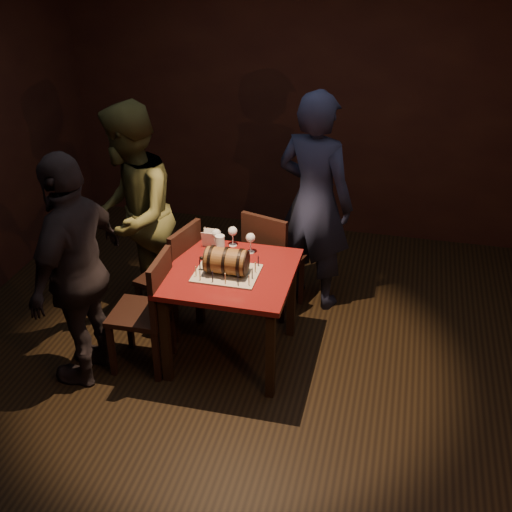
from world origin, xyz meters
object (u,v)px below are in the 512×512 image
wine_glass_left (216,234)px  chair_left_front (149,306)px  wine_glass_mid (233,232)px  person_left_front (78,271)px  person_back (314,202)px  person_left_rear (132,215)px  wine_glass_right (251,239)px  chair_left_rear (176,272)px  chair_back (270,258)px  pub_table (231,284)px  pint_of_ale (220,245)px  barrel_cake (226,261)px

wine_glass_left → chair_left_front: size_ratio=0.17×
wine_glass_mid → person_left_front: 1.19m
person_back → person_left_rear: person_back is taller
wine_glass_right → chair_left_rear: bearing=-175.1°
chair_left_rear → chair_left_front: bearing=-92.3°
wine_glass_right → person_left_front: 1.27m
wine_glass_mid → chair_left_front: chair_left_front is taller
chair_back → chair_left_rear: same height
wine_glass_mid → person_left_rear: (-0.83, 0.04, 0.03)m
pub_table → person_left_front: person_left_front is taller
chair_back → person_left_rear: person_left_rear is taller
wine_glass_right → pint_of_ale: 0.23m
wine_glass_right → chair_back: bearing=78.4°
pint_of_ale → person_left_front: size_ratio=0.09×
pint_of_ale → chair_back: bearing=56.0°
wine_glass_left → chair_left_front: (-0.34, -0.56, -0.35)m
pub_table → wine_glass_left: size_ratio=5.59×
chair_back → person_left_front: bearing=-135.4°
chair_left_rear → person_left_front: person_left_front is taller
wine_glass_left → wine_glass_mid: same height
pub_table → wine_glass_right: 0.39m
chair_left_front → wine_glass_right: bearing=42.2°
pint_of_ale → wine_glass_left: bearing=123.9°
pint_of_ale → person_back: size_ratio=0.08×
pint_of_ale → chair_left_rear: size_ratio=0.16×
chair_left_rear → person_left_front: size_ratio=0.54×
wine_glass_left → barrel_cake: bearing=-63.0°
pub_table → wine_glass_left: bearing=122.8°
barrel_cake → wine_glass_left: size_ratio=2.17×
chair_left_rear → chair_left_front: same height
wine_glass_right → person_left_rear: person_left_rear is taller
wine_glass_left → chair_left_front: bearing=-121.5°
wine_glass_mid → person_left_rear: size_ratio=0.09×
wine_glass_left → person_left_rear: 0.73m
pint_of_ale → chair_left_rear: 0.48m
barrel_cake → wine_glass_right: (0.09, 0.35, 0.01)m
barrel_cake → wine_glass_right: bearing=76.2°
person_left_rear → person_left_front: size_ratio=1.05×
chair_left_rear → barrel_cake: bearing=-30.9°
chair_left_rear → person_back: 1.26m
chair_back → chair_left_rear: size_ratio=1.00×
wine_glass_right → pint_of_ale: (-0.22, -0.07, -0.05)m
pub_table → wine_glass_mid: 0.45m
pint_of_ale → person_left_rear: person_left_rear is taller
chair_back → person_left_rear: 1.16m
pub_table → barrel_cake: 0.22m
wine_glass_left → chair_back: chair_back is taller
pub_table → chair_back: (0.14, 0.66, -0.12)m
wine_glass_mid → chair_back: bearing=50.6°
barrel_cake → wine_glass_left: barrel_cake is taller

